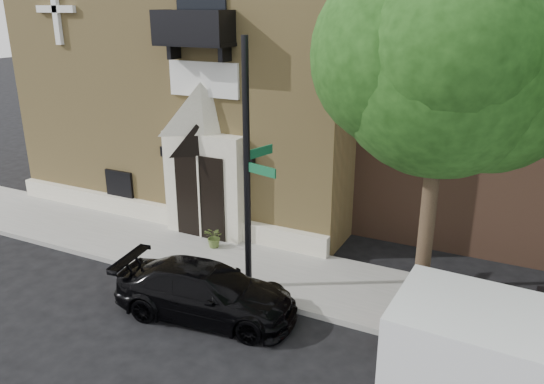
{
  "coord_description": "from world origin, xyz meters",
  "views": [
    {
      "loc": [
        7.61,
        -10.01,
        6.9
      ],
      "look_at": [
        1.66,
        2.0,
        2.18
      ],
      "focal_mm": 35.0,
      "sensor_mm": 36.0,
      "label": 1
    }
  ],
  "objects": [
    {
      "name": "church",
      "position": [
        -2.99,
        7.95,
        4.63
      ],
      "size": [
        12.2,
        11.01,
        9.3
      ],
      "color": "tan",
      "rests_on": "ground"
    },
    {
      "name": "sidewalk",
      "position": [
        1.0,
        1.5,
        0.07
      ],
      "size": [
        42.0,
        3.0,
        0.15
      ],
      "primitive_type": "cube",
      "color": "gray",
      "rests_on": "ground"
    },
    {
      "name": "fire_hydrant",
      "position": [
        5.73,
        0.2,
        0.58
      ],
      "size": [
        0.49,
        0.4,
        0.87
      ],
      "color": "maroon",
      "rests_on": "sidewalk"
    },
    {
      "name": "street_sign",
      "position": [
        1.79,
        0.45,
        3.25
      ],
      "size": [
        0.95,
        1.12,
        6.15
      ],
      "rotation": [
        0.0,
        0.0,
        -0.26
      ],
      "color": "black",
      "rests_on": "sidewalk"
    },
    {
      "name": "street_tree_left",
      "position": [
        6.03,
        0.35,
        5.87
      ],
      "size": [
        4.97,
        4.38,
        7.77
      ],
      "color": "#38281C",
      "rests_on": "sidewalk"
    },
    {
      "name": "planter",
      "position": [
        -0.23,
        2.01,
        0.47
      ],
      "size": [
        0.65,
        0.59,
        0.64
      ],
      "primitive_type": "imported",
      "rotation": [
        0.0,
        0.0,
        -0.17
      ],
      "color": "#5D7335",
      "rests_on": "sidewalk"
    },
    {
      "name": "black_sedan",
      "position": [
        1.42,
        -0.97,
        0.63
      ],
      "size": [
        4.51,
        2.3,
        1.25
      ],
      "primitive_type": "imported",
      "rotation": [
        0.0,
        0.0,
        1.7
      ],
      "color": "black",
      "rests_on": "ground"
    },
    {
      "name": "ground",
      "position": [
        0.0,
        0.0,
        0.0
      ],
      "size": [
        120.0,
        120.0,
        0.0
      ],
      "primitive_type": "plane",
      "color": "black",
      "rests_on": "ground"
    }
  ]
}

